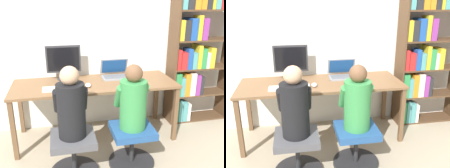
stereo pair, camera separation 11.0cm
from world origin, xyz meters
TOP-DOWN VIEW (x-y plane):
  - ground_plane at (0.00, 0.00)m, footprint 14.00×14.00m
  - wall_back at (0.00, 0.76)m, footprint 10.00×0.05m
  - desk at (0.00, 0.35)m, footprint 1.95×0.69m
  - desktop_monitor at (-0.35, 0.57)m, footprint 0.42×0.19m
  - laptop at (0.30, 0.52)m, footprint 0.36×0.30m
  - keyboard at (-0.38, 0.20)m, footprint 0.46×0.15m
  - computer_mouse_by_keyboard at (-0.10, 0.22)m, footprint 0.06×0.11m
  - office_chair_left at (-0.33, -0.34)m, footprint 0.49×0.49m
  - office_chair_right at (0.28, -0.30)m, footprint 0.49×0.49m
  - person_at_monitor at (-0.33, -0.33)m, footprint 0.32×0.32m
  - person_at_laptop at (0.28, -0.30)m, footprint 0.33×0.31m
  - bookshelf at (1.40, 0.52)m, footprint 0.89×0.29m

SIDE VIEW (x-z plane):
  - ground_plane at x=0.00m, z-range 0.00..0.00m
  - office_chair_left at x=-0.33m, z-range 0.02..0.46m
  - office_chair_right at x=0.28m, z-range 0.02..0.46m
  - desk at x=0.00m, z-range 0.30..1.02m
  - person_at_laptop at x=0.28m, z-range 0.40..1.07m
  - keyboard at x=-0.38m, z-range 0.73..0.75m
  - computer_mouse_by_keyboard at x=-0.10m, z-range 0.73..0.76m
  - person_at_monitor at x=-0.33m, z-range 0.40..1.09m
  - laptop at x=0.30m, z-range 0.66..0.89m
  - desktop_monitor at x=-0.35m, z-range 0.73..1.16m
  - bookshelf at x=1.40m, z-range 0.04..1.99m
  - wall_back at x=0.00m, z-range 0.00..2.60m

